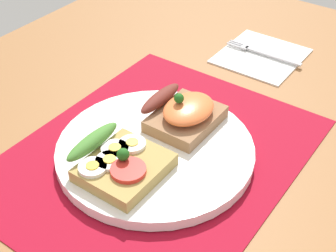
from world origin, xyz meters
TOP-DOWN VIEW (x-y plane):
  - ground_plane at (0.00, 0.00)cm, footprint 120.00×90.00cm
  - placemat at (0.00, 0.00)cm, footprint 43.63×34.88cm
  - plate at (0.00, 0.00)cm, footprint 26.82×26.82cm
  - sandwich_egg_tomato at (-6.42, 1.02)cm, footprint 10.40×10.67cm
  - sandwich_salmon at (6.37, -0.33)cm, footprint 10.21×9.51cm
  - napkin at (32.81, 0.53)cm, footprint 14.91×13.77cm
  - fork at (33.01, 0.69)cm, footprint 1.62×14.45cm

SIDE VIEW (x-z plane):
  - ground_plane at x=0.00cm, z-range -3.20..0.00cm
  - placemat at x=0.00cm, z-range 0.00..0.30cm
  - napkin at x=32.81cm, z-range 0.00..0.60cm
  - fork at x=33.01cm, z-range 0.60..0.92cm
  - plate at x=0.00cm, z-range 0.30..1.84cm
  - sandwich_egg_tomato at x=-6.42cm, z-range 1.22..5.18cm
  - sandwich_salmon at x=6.37cm, z-range 1.07..6.43cm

